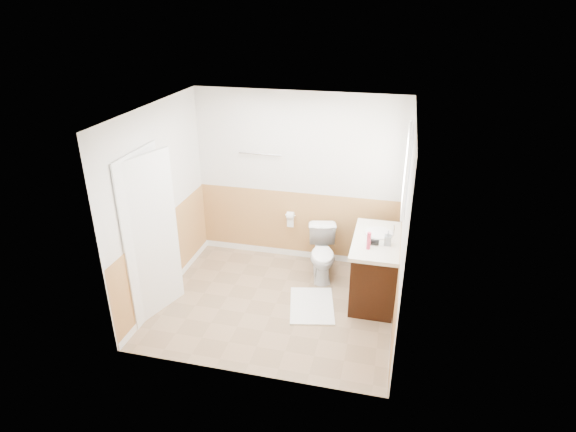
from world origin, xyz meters
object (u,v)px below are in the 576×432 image
(toilet, at_px, (323,254))
(lotion_bottle, at_px, (369,241))
(bath_mat, at_px, (312,305))
(soap_dispenser, at_px, (388,238))
(vanity_cabinet, at_px, (375,270))

(toilet, relative_size, lotion_bottle, 3.19)
(bath_mat, height_order, soap_dispenser, soap_dispenser)
(toilet, bearing_deg, soap_dispenser, -40.97)
(soap_dispenser, bearing_deg, lotion_bottle, -144.20)
(toilet, bearing_deg, vanity_cabinet, -37.17)
(vanity_cabinet, distance_m, soap_dispenser, 0.57)
(soap_dispenser, bearing_deg, bath_mat, -161.26)
(toilet, height_order, lotion_bottle, lotion_bottle)
(toilet, distance_m, vanity_cabinet, 0.83)
(vanity_cabinet, height_order, lotion_bottle, lotion_bottle)
(vanity_cabinet, bearing_deg, bath_mat, -150.54)
(bath_mat, height_order, lotion_bottle, lotion_bottle)
(bath_mat, relative_size, vanity_cabinet, 0.73)
(bath_mat, distance_m, vanity_cabinet, 0.95)
(lotion_bottle, relative_size, soap_dispenser, 1.18)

